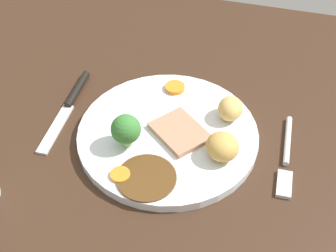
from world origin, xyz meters
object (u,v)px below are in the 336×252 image
dinner_plate (168,134)px  knife (70,103)px  broccoli_floret (126,130)px  fork (286,157)px  roast_potato_left (230,109)px  meat_slice_main (179,133)px  carrot_coin_front (120,175)px  carrot_coin_back (175,88)px  roast_potato_right (222,147)px

dinner_plate → knife: dinner_plate is taller
broccoli_floret → fork: bearing=-168.6°
dinner_plate → roast_potato_left: roast_potato_left is taller
meat_slice_main → knife: (18.90, -2.98, -1.35)cm
roast_potato_left → carrot_coin_front: (12.09, 15.24, -1.50)cm
carrot_coin_back → fork: size_ratio=0.21×
knife → carrot_coin_back: bearing=111.2°
roast_potato_left → carrot_coin_front: roast_potato_left is taller
meat_slice_main → carrot_coin_back: 10.26cm
broccoli_floret → carrot_coin_back: bearing=-104.3°
meat_slice_main → carrot_coin_front: bearing=59.2°
knife → carrot_coin_front: bearing=44.3°
meat_slice_main → roast_potato_right: (-6.68, 2.35, 1.41)cm
roast_potato_right → carrot_coin_front: size_ratio=1.77×
carrot_coin_front → knife: size_ratio=0.15×
meat_slice_main → dinner_plate: bearing=-9.0°
roast_potato_left → knife: bearing=6.0°
carrot_coin_front → carrot_coin_back: size_ratio=0.86×
meat_slice_main → roast_potato_right: size_ratio=1.63×
broccoli_floret → fork: 23.12cm
roast_potato_left → fork: 10.84cm
roast_potato_right → knife: bearing=-11.8°
roast_potato_right → broccoli_floret: size_ratio=0.94×
carrot_coin_back → broccoli_floret: broccoli_floret is taller
meat_slice_main → fork: bearing=-177.6°
carrot_coin_back → broccoli_floret: 14.23cm
carrot_coin_back → dinner_plate: bearing=98.9°
fork → broccoli_floret: bearing=-80.6°
carrot_coin_back → fork: 20.98cm
meat_slice_main → knife: 19.18cm
roast_potato_left → knife: 25.56cm
dinner_plate → meat_slice_main: (-1.80, 0.29, 1.10)cm
roast_potato_left → roast_potato_right: size_ratio=0.89×
roast_potato_right → fork: bearing=-161.3°
dinner_plate → carrot_coin_front: size_ratio=9.77×
fork → carrot_coin_front: bearing=-66.3°
dinner_plate → fork: bearing=-178.8°
roast_potato_right → carrot_coin_front: roast_potato_right is taller
carrot_coin_front → fork: carrot_coin_front is taller
meat_slice_main → broccoli_floret: broccoli_floret is taller
roast_potato_left → meat_slice_main: bearing=41.5°
meat_slice_main → fork: (-15.60, -0.66, -1.41)cm
knife → dinner_plate: bearing=79.0°
carrot_coin_front → broccoli_floret: size_ratio=0.53×
carrot_coin_front → carrot_coin_back: 19.46cm
dinner_plate → broccoli_floret: (4.93, 4.12, 3.61)cm
broccoli_floret → knife: size_ratio=0.28×
dinner_plate → roast_potato_left: bearing=-146.7°
meat_slice_main → roast_potato_right: roast_potato_right is taller
carrot_coin_back → carrot_coin_front: bearing=82.8°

